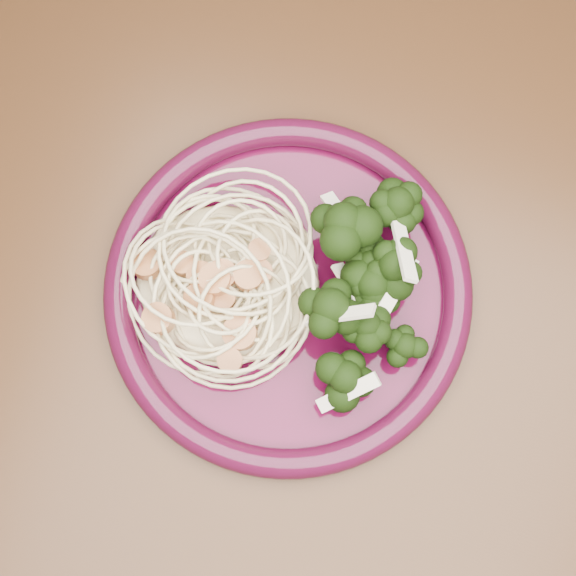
{
  "coord_description": "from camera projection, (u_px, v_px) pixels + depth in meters",
  "views": [
    {
      "loc": [
        -0.03,
        -0.1,
        1.38
      ],
      "look_at": [
        -0.08,
        0.03,
        0.77
      ],
      "focal_mm": 50.0,
      "sensor_mm": 36.0,
      "label": 1
    }
  ],
  "objects": [
    {
      "name": "dining_table",
      "position": [
        358.0,
        377.0,
        0.73
      ],
      "size": [
        1.2,
        0.8,
        0.75
      ],
      "color": "#472814",
      "rests_on": "ground"
    },
    {
      "name": "onion_garnish",
      "position": [
        369.0,
        283.0,
        0.58
      ],
      "size": [
        0.09,
        0.11,
        0.06
      ],
      "primitive_type": null,
      "rotation": [
        0.0,
        0.0,
        0.21
      ],
      "color": "white",
      "rests_on": "broccoli_pile"
    },
    {
      "name": "broccoli_pile",
      "position": [
        364.0,
        293.0,
        0.61
      ],
      "size": [
        0.13,
        0.18,
        0.06
      ],
      "primitive_type": "ellipsoid",
      "rotation": [
        0.0,
        0.0,
        0.21
      ],
      "color": "black",
      "rests_on": "dinner_plate"
    },
    {
      "name": "spaghetti_pile",
      "position": [
        227.0,
        280.0,
        0.63
      ],
      "size": [
        0.17,
        0.16,
        0.03
      ],
      "primitive_type": "ellipsoid",
      "rotation": [
        0.0,
        0.0,
        0.21
      ],
      "color": "beige",
      "rests_on": "dinner_plate"
    },
    {
      "name": "scallop_cluster",
      "position": [
        223.0,
        267.0,
        0.59
      ],
      "size": [
        0.16,
        0.16,
        0.04
      ],
      "primitive_type": null,
      "rotation": [
        0.0,
        0.0,
        0.21
      ],
      "color": "#CB8149",
      "rests_on": "spaghetti_pile"
    },
    {
      "name": "dinner_plate",
      "position": [
        288.0,
        291.0,
        0.64
      ],
      "size": [
        0.35,
        0.35,
        0.02
      ],
      "rotation": [
        0.0,
        0.0,
        0.21
      ],
      "color": "#430722",
      "rests_on": "dining_table"
    }
  ]
}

